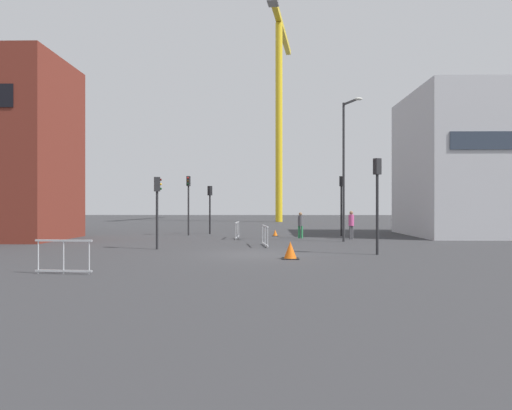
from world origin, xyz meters
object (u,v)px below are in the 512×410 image
object	(u,v)px
construction_crane	(279,86)
traffic_cone_by_barrier	(290,251)
traffic_light_crosswalk	(188,196)
traffic_light_near	(157,200)
streetlamp_tall	(345,160)
traffic_light_island	(341,196)
pedestrian_walking	(351,223)
pedestrian_waiting	(300,223)
traffic_light_median	(377,190)
traffic_light_far	(210,201)
traffic_cone_striped	(275,233)

from	to	relation	value
construction_crane	traffic_cone_by_barrier	world-z (taller)	construction_crane
traffic_light_crosswalk	traffic_light_near	world-z (taller)	traffic_light_crosswalk
streetlamp_tall	traffic_cone_by_barrier	size ratio (longest dim) A/B	11.76
traffic_light_island	pedestrian_walking	xyz separation A→B (m)	(0.11, -3.13, -1.75)
pedestrian_walking	traffic_cone_by_barrier	distance (m)	11.62
traffic_light_crosswalk	pedestrian_waiting	xyz separation A→B (m)	(7.76, -2.63, -1.84)
streetlamp_tall	traffic_light_median	xyz separation A→B (m)	(0.17, -6.97, -1.98)
traffic_cone_by_barrier	traffic_light_island	bearing A→B (deg)	72.63
traffic_light_far	traffic_cone_striped	xyz separation A→B (m)	(4.83, -2.28, -2.22)
traffic_light_far	traffic_cone_striped	size ratio (longest dim) A/B	7.87
traffic_light_median	traffic_cone_striped	bearing A→B (deg)	109.32
construction_crane	traffic_light_crosswalk	bearing A→B (deg)	-105.09
traffic_light_crosswalk	traffic_light_near	bearing A→B (deg)	-89.02
traffic_light_median	traffic_cone_by_barrier	bearing A→B (deg)	-156.97
traffic_light_near	streetlamp_tall	bearing A→B (deg)	25.24
construction_crane	traffic_light_far	bearing A→B (deg)	-103.22
streetlamp_tall	traffic_light_island	xyz separation A→B (m)	(0.62, 5.22, -1.99)
streetlamp_tall	traffic_light_far	bearing A→B (deg)	140.73
streetlamp_tall	traffic_light_near	bearing A→B (deg)	-154.76
traffic_cone_striped	traffic_cone_by_barrier	xyz separation A→B (m)	(0.30, -13.57, 0.12)
construction_crane	traffic_light_near	distance (m)	41.10
streetlamp_tall	pedestrian_waiting	size ratio (longest dim) A/B	4.85
traffic_light_crosswalk	pedestrian_walking	distance (m)	11.58
traffic_light_median	pedestrian_waiting	distance (m)	10.41
traffic_light_crosswalk	traffic_cone_by_barrier	size ratio (longest dim) A/B	6.05
traffic_light_far	pedestrian_waiting	world-z (taller)	traffic_light_far
pedestrian_walking	traffic_light_crosswalk	bearing A→B (deg)	162.27
traffic_light_median	traffic_light_island	xyz separation A→B (m)	(0.45, 12.20, -0.01)
traffic_light_island	traffic_light_far	distance (m)	9.68
traffic_light_median	traffic_light_far	distance (m)	16.82
traffic_cone_striped	traffic_light_far	bearing A→B (deg)	154.72
traffic_light_median	pedestrian_waiting	bearing A→B (deg)	104.57
pedestrian_waiting	traffic_light_island	bearing A→B (deg)	36.97
traffic_cone_striped	traffic_light_island	bearing A→B (deg)	3.43
pedestrian_walking	pedestrian_waiting	size ratio (longest dim) A/B	1.06
traffic_light_median	traffic_light_island	size ratio (longest dim) A/B	1.00
traffic_light_island	construction_crane	bearing A→B (deg)	97.13
streetlamp_tall	traffic_cone_striped	xyz separation A→B (m)	(-4.01, 4.95, -4.58)
traffic_light_near	pedestrian_waiting	bearing A→B (deg)	45.27
construction_crane	traffic_light_island	world-z (taller)	construction_crane
traffic_cone_by_barrier	pedestrian_walking	bearing A→B (deg)	67.49
traffic_light_median	traffic_light_crosswalk	size ratio (longest dim) A/B	0.99
streetlamp_tall	pedestrian_waiting	bearing A→B (deg)	129.29
construction_crane	traffic_cone_striped	size ratio (longest dim) A/B	58.29
pedestrian_waiting	traffic_light_far	bearing A→B (deg)	146.33
streetlamp_tall	pedestrian_walking	xyz separation A→B (m)	(0.73, 2.09, -3.74)
traffic_light_median	traffic_light_near	world-z (taller)	traffic_light_median
traffic_light_crosswalk	traffic_light_island	world-z (taller)	traffic_light_crosswalk
traffic_light_crosswalk	pedestrian_waiting	bearing A→B (deg)	-18.74
pedestrian_waiting	construction_crane	bearing A→B (deg)	90.81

